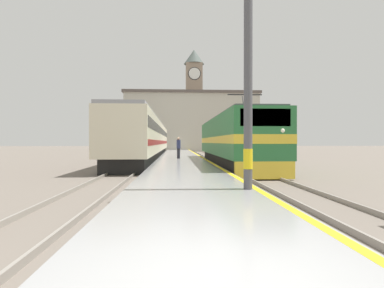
{
  "coord_description": "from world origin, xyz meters",
  "views": [
    {
      "loc": [
        -0.52,
        -3.41,
        1.78
      ],
      "look_at": [
        0.76,
        19.87,
        1.62
      ],
      "focal_mm": 28.0,
      "sensor_mm": 36.0,
      "label": 1
    }
  ],
  "objects_px": {
    "clock_tower": "(194,97)",
    "catenary_mast": "(250,54)",
    "locomotive_train": "(232,141)",
    "person_on_platform": "(179,147)",
    "passenger_train": "(149,139)"
  },
  "relations": [
    {
      "from": "locomotive_train",
      "to": "passenger_train",
      "type": "bearing_deg",
      "value": 122.14
    },
    {
      "from": "person_on_platform",
      "to": "catenary_mast",
      "type": "bearing_deg",
      "value": -83.24
    },
    {
      "from": "locomotive_train",
      "to": "passenger_train",
      "type": "height_order",
      "value": "locomotive_train"
    },
    {
      "from": "clock_tower",
      "to": "catenary_mast",
      "type": "bearing_deg",
      "value": -91.88
    },
    {
      "from": "passenger_train",
      "to": "clock_tower",
      "type": "distance_m",
      "value": 36.3
    },
    {
      "from": "passenger_train",
      "to": "catenary_mast",
      "type": "relative_size",
      "value": 4.25
    },
    {
      "from": "passenger_train",
      "to": "catenary_mast",
      "type": "xyz_separation_m",
      "value": [
        5.1,
        -23.76,
        2.28
      ]
    },
    {
      "from": "catenary_mast",
      "to": "locomotive_train",
      "type": "bearing_deg",
      "value": 81.67
    },
    {
      "from": "locomotive_train",
      "to": "catenary_mast",
      "type": "xyz_separation_m",
      "value": [
        -1.86,
        -12.69,
        2.55
      ]
    },
    {
      "from": "locomotive_train",
      "to": "person_on_platform",
      "type": "height_order",
      "value": "locomotive_train"
    },
    {
      "from": "clock_tower",
      "to": "locomotive_train",
      "type": "bearing_deg",
      "value": -90.06
    },
    {
      "from": "person_on_platform",
      "to": "passenger_train",
      "type": "bearing_deg",
      "value": 113.45
    },
    {
      "from": "catenary_mast",
      "to": "clock_tower",
      "type": "height_order",
      "value": "clock_tower"
    },
    {
      "from": "locomotive_train",
      "to": "person_on_platform",
      "type": "relative_size",
      "value": 9.13
    },
    {
      "from": "passenger_train",
      "to": "person_on_platform",
      "type": "height_order",
      "value": "passenger_train"
    }
  ]
}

